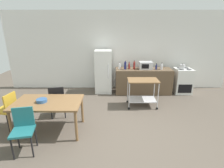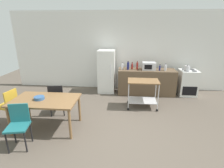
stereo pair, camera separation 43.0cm
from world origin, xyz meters
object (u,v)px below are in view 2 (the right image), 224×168
chair_mustard (9,104)px  bottle_soda (160,68)px  microwave (149,66)px  dining_table (45,102)px  kettle (187,68)px  bottle_soy_sauce (128,66)px  bottle_olive_oil (165,68)px  chair_teal (18,123)px  refrigerator (107,71)px  kitchen_cart (143,89)px  bottle_wine (132,66)px  fruit_bowl (39,98)px  stove_oven (187,83)px  bottle_vinegar (122,66)px  bottle_sparkling_water (137,66)px  chair_black (57,97)px

chair_mustard → bottle_soda: size_ratio=4.12×
microwave → bottle_soda: size_ratio=2.13×
dining_table → kettle: (3.92, 2.42, 0.33)m
bottle_soy_sauce → bottle_olive_oil: bearing=-1.5°
chair_teal → refrigerator: bearing=55.6°
kitchen_cart → bottle_soy_sauce: size_ratio=3.03×
dining_table → bottle_soy_sauce: size_ratio=4.99×
dining_table → microwave: bearing=43.4°
kitchen_cart → bottle_wine: size_ratio=3.65×
dining_table → chair_mustard: chair_mustard is taller
refrigerator → fruit_bowl: refrigerator is taller
microwave → fruit_bowl: (-2.76, -2.52, -0.25)m
stove_oven → bottle_olive_oil: 1.00m
refrigerator → kettle: 2.80m
refrigerator → kettle: refrigerator is taller
refrigerator → microwave: size_ratio=3.37×
bottle_soy_sauce → bottle_vinegar: bearing=174.9°
stove_oven → bottle_sparkling_water: 1.89m
fruit_bowl → dining_table: bearing=9.3°
bottle_soda → fruit_bowl: (-3.13, -2.43, -0.20)m
stove_oven → bottle_olive_oil: size_ratio=3.77×
chair_teal → chair_mustard: size_ratio=1.00×
dining_table → kettle: size_ratio=6.26×
chair_teal → kitchen_cart: size_ratio=0.98×
chair_black → kettle: bearing=-166.8°
kitchen_cart → fruit_bowl: size_ratio=3.86×
bottle_olive_oil → kettle: (0.72, -0.00, 0.00)m
bottle_soda → refrigerator: bearing=174.3°
refrigerator → bottle_vinegar: size_ratio=6.21×
dining_table → microwave: (2.64, 2.50, 0.36)m
fruit_bowl → kettle: (4.04, 2.44, 0.22)m
bottle_vinegar → kettle: bearing=-1.4°
chair_mustard → kitchen_cart: size_ratio=0.98×
dining_table → bottle_wine: size_ratio=6.02×
chair_black → bottle_wine: size_ratio=3.57×
refrigerator → kitchen_cart: 1.77m
chair_black → kitchen_cart: bearing=-174.8°
dining_table → refrigerator: bearing=66.4°
dining_table → bottle_sparkling_water: bearing=48.1°
microwave → bottle_sparkling_water: bearing=-179.0°
bottle_wine → bottle_olive_oil: (1.14, -0.12, -0.00)m
bottle_soda → fruit_bowl: bottle_soda is taller
dining_table → bottle_soda: bottle_soda is taller
kitchen_cart → bottle_soda: size_ratio=4.21×
bottle_soda → kettle: (0.91, 0.01, 0.02)m
bottle_olive_oil → fruit_bowl: (-3.32, -2.44, -0.21)m
kitchen_cart → bottle_wine: 1.30m
dining_table → bottle_soda: bearing=38.7°
stove_oven → kettle: bearing=-140.3°
chair_teal → bottle_vinegar: 3.76m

